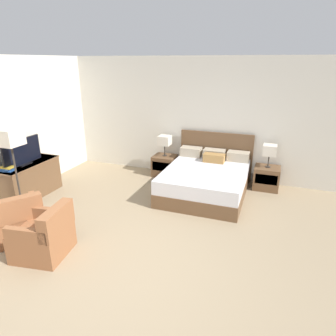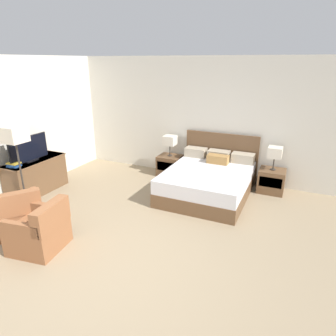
# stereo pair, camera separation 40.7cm
# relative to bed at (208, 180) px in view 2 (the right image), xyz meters

# --- Properties ---
(ground_plane) EXTENTS (11.70, 11.70, 0.00)m
(ground_plane) POSITION_rel_bed_xyz_m (-0.52, -2.92, -0.31)
(ground_plane) COLOR #998466
(wall_back) EXTENTS (7.38, 0.06, 2.74)m
(wall_back) POSITION_rel_bed_xyz_m (-0.52, 1.00, 1.06)
(wall_back) COLOR silver
(wall_back) RESTS_ON ground
(wall_left) EXTENTS (0.06, 5.70, 2.74)m
(wall_left) POSITION_rel_bed_xyz_m (-3.64, -1.28, 1.06)
(wall_left) COLOR silver
(wall_left) RESTS_ON ground
(bed) EXTENTS (1.67, 1.99, 1.10)m
(bed) POSITION_rel_bed_xyz_m (0.00, 0.00, 0.00)
(bed) COLOR brown
(bed) RESTS_ON ground
(nightstand_left) EXTENTS (0.53, 0.48, 0.49)m
(nightstand_left) POSITION_rel_bed_xyz_m (-1.18, 0.67, -0.06)
(nightstand_left) COLOR brown
(nightstand_left) RESTS_ON ground
(nightstand_right) EXTENTS (0.53, 0.48, 0.49)m
(nightstand_right) POSITION_rel_bed_xyz_m (1.18, 0.67, -0.06)
(nightstand_right) COLOR brown
(nightstand_right) RESTS_ON ground
(table_lamp_left) EXTENTS (0.28, 0.28, 0.49)m
(table_lamp_left) POSITION_rel_bed_xyz_m (-1.18, 0.67, 0.56)
(table_lamp_left) COLOR #332D28
(table_lamp_left) RESTS_ON nightstand_left
(table_lamp_right) EXTENTS (0.28, 0.28, 0.49)m
(table_lamp_right) POSITION_rel_bed_xyz_m (1.18, 0.67, 0.56)
(table_lamp_right) COLOR #332D28
(table_lamp_right) RESTS_ON nightstand_right
(dresser) EXTENTS (0.52, 1.29, 0.71)m
(dresser) POSITION_rel_bed_xyz_m (-3.33, -1.38, 0.06)
(dresser) COLOR brown
(dresser) RESTS_ON ground
(tv) EXTENTS (0.18, 0.91, 0.51)m
(tv) POSITION_rel_bed_xyz_m (-3.32, -1.46, 0.65)
(tv) COLOR black
(tv) RESTS_ON dresser
(book_red_cover) EXTENTS (0.25, 0.20, 0.03)m
(book_red_cover) POSITION_rel_bed_xyz_m (-3.33, -1.84, 0.42)
(book_red_cover) COLOR #234C8E
(book_red_cover) RESTS_ON dresser
(book_blue_cover) EXTENTS (0.19, 0.19, 0.03)m
(book_blue_cover) POSITION_rel_bed_xyz_m (-3.34, -1.84, 0.45)
(book_blue_cover) COLOR #234C8E
(book_blue_cover) RESTS_ON book_red_cover
(book_small_top) EXTENTS (0.23, 0.17, 0.03)m
(book_small_top) POSITION_rel_bed_xyz_m (-3.33, -1.84, 0.48)
(book_small_top) COLOR gold
(book_small_top) RESTS_ON book_blue_cover
(armchair_by_window) EXTENTS (0.96, 0.95, 0.76)m
(armchair_by_window) POSITION_rel_bed_xyz_m (-2.38, -2.63, -0.02)
(armchair_by_window) COLOR #935B38
(armchair_by_window) RESTS_ON ground
(armchair_companion) EXTENTS (0.78, 0.78, 0.76)m
(armchair_companion) POSITION_rel_bed_xyz_m (-1.66, -2.87, -0.02)
(armchair_companion) COLOR #935B38
(armchair_companion) RESTS_ON ground
(floor_lamp) EXTENTS (0.35, 0.35, 1.57)m
(floor_lamp) POSITION_rel_bed_xyz_m (-2.90, -2.05, 1.03)
(floor_lamp) COLOR #332D28
(floor_lamp) RESTS_ON ground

